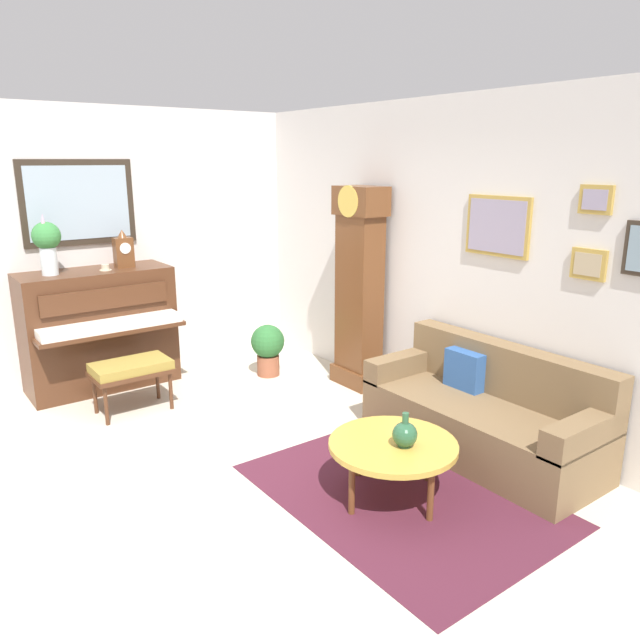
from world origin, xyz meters
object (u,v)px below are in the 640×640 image
mantel_clock (123,250)px  potted_plant (268,346)px  piano (99,329)px  teacup (105,268)px  grandfather_clock (359,293)px  flower_vase (47,242)px  piano_bench (131,370)px  coffee_table (393,446)px  couch (484,414)px  green_jug (405,434)px

mantel_clock → potted_plant: (0.73, 1.23, -1.06)m
piano → teacup: 0.63m
potted_plant → grandfather_clock: bearing=38.0°
grandfather_clock → flower_vase: bearing=-120.6°
piano_bench → coffee_table: size_ratio=0.80×
potted_plant → flower_vase: bearing=-110.6°
flower_vase → piano_bench: bearing=27.1°
coffee_table → mantel_clock: mantel_clock is taller
piano_bench → coffee_table: (2.51, 0.91, -0.02)m
coffee_table → mantel_clock: size_ratio=2.32×
piano → grandfather_clock: 2.65m
piano_bench → couch: 3.14m
grandfather_clock → teacup: size_ratio=17.50×
flower_vase → green_jug: size_ratio=2.42×
couch → coffee_table: couch is taller
piano → green_jug: (3.42, 0.94, -0.11)m
piano → potted_plant: size_ratio=2.57×
piano → couch: (3.26, 1.99, -0.30)m
grandfather_clock → couch: grandfather_clock is taller
piano_bench → grandfather_clock: bearing=72.0°
couch → flower_vase: size_ratio=3.28×
piano → grandfather_clock: (1.51, 2.15, 0.35)m
teacup → green_jug: size_ratio=0.48×
teacup → green_jug: (3.35, 0.85, -0.74)m
piano → mantel_clock: mantel_clock is taller
couch → potted_plant: couch is taller
piano_bench → grandfather_clock: 2.31m
piano_bench → grandfather_clock: size_ratio=0.34×
piano_bench → flower_vase: bearing=-152.9°
piano → piano_bench: bearing=1.2°
couch → coffee_table: size_ratio=2.16×
flower_vase → green_jug: bearing=21.4°
piano_bench → potted_plant: potted_plant is taller
piano_bench → grandfather_clock: (0.69, 2.13, 0.56)m
piano → piano_bench: (0.82, 0.02, -0.21)m
flower_vase → grandfather_clock: bearing=59.4°
mantel_clock → green_jug: (3.42, 0.63, -0.88)m
couch → green_jug: couch is taller
piano_bench → coffee_table: piano_bench is taller
couch → potted_plant: size_ratio=3.39×
mantel_clock → green_jug: bearing=10.5°
potted_plant → teacup: bearing=-114.5°
couch → potted_plant: (-2.53, -0.45, 0.01)m
flower_vase → teacup: 0.58m
flower_vase → green_jug: 3.81m
piano → grandfather_clock: size_ratio=0.71×
couch → coffee_table: 1.07m
potted_plant → couch: bearing=10.1°
piano_bench → green_jug: green_jug is taller
couch → green_jug: (0.16, -1.04, 0.19)m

